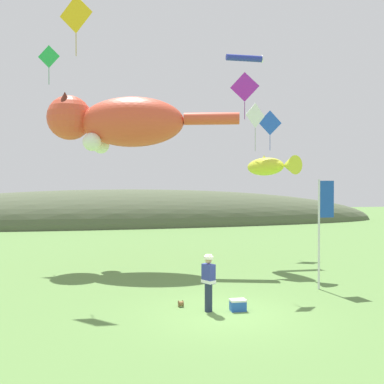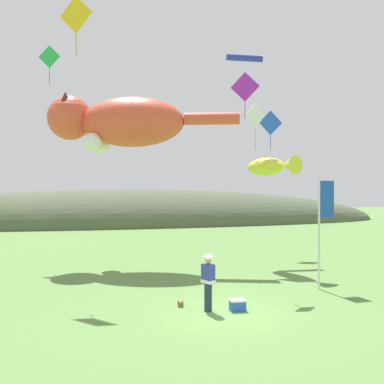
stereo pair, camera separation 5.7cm
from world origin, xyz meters
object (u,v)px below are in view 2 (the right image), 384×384
Objects in this scene: kite_fish_windsock at (270,166)px; kite_tube_streamer at (245,58)px; picnic_cooler at (238,305)px; kite_diamond_blue at (271,123)px; kite_diamond_green at (49,57)px; festival_banner_pole at (323,217)px; kite_diamond_gold at (76,15)px; festival_attendant at (208,281)px; kite_diamond_white at (255,116)px; kite_giant_cat at (119,122)px; kite_spool at (180,304)px; kite_diamond_violet at (245,87)px.

kite_tube_streamer is at bearing 84.35° from kite_fish_windsock.
kite_diamond_blue is (5.90, 10.87, 7.48)m from picnic_cooler.
festival_banner_pole is at bearing -42.29° from kite_diamond_green.
kite_diamond_gold reaches higher than kite_diamond_green.
picnic_cooler is 5.22m from festival_banner_pole.
kite_diamond_green is (-10.95, 0.78, -0.48)m from kite_tube_streamer.
festival_attendant is 14.36m from kite_diamond_blue.
festival_banner_pole is 1.24× the size of kite_fish_windsock.
kite_diamond_blue is at bearing -3.85° from kite_diamond_green.
festival_banner_pole is 4.65m from kite_diamond_white.
festival_banner_pole is at bearing 25.56° from picnic_cooler.
festival_banner_pole is 10.33m from kite_diamond_blue.
picnic_cooler is 0.05× the size of kite_giant_cat.
picnic_cooler is (1.65, -0.85, 0.08)m from kite_spool.
kite_fish_windsock reaches higher than kite_spool.
kite_giant_cat is at bearing 62.51° from kite_diamond_gold.
kite_diamond_gold is (-9.35, -5.78, -0.61)m from kite_tube_streamer.
festival_banner_pole reaches higher than festival_attendant.
festival_banner_pole is at bearing 19.85° from festival_attendant.
kite_diamond_white is (-2.37, 0.93, 3.89)m from festival_banner_pole.
kite_diamond_violet reaches higher than kite_spool.
kite_diamond_violet is at bearing 55.61° from kite_spool.
kite_giant_cat is at bearing -39.07° from kite_diamond_green.
kite_diamond_white is at bearing -122.07° from kite_fish_windsock.
kite_giant_cat is 3.91× the size of kite_diamond_blue.
kite_tube_streamer reaches higher than kite_diamond_green.
kite_spool is 0.02× the size of kite_giant_cat.
festival_attendant is 0.83× the size of kite_diamond_green.
festival_attendant is at bearing -134.10° from kite_diamond_white.
kite_diamond_blue is at bearing 61.51° from picnic_cooler.
kite_diamond_white is at bearing -46.57° from kite_diamond_green.
kite_spool is 9.13m from kite_fish_windsock.
kite_diamond_green is 10.69m from kite_diamond_violet.
kite_diamond_green reaches higher than festival_banner_pole.
kite_diamond_blue is at bearing 12.65° from kite_giant_cat.
kite_spool is 0.06× the size of kite_fish_windsock.
kite_diamond_blue is 4.20m from kite_diamond_violet.
kite_giant_cat is 5.94m from kite_diamond_green.
kite_diamond_gold is at bearing -152.35° from kite_diamond_blue.
picnic_cooler is 12.80m from kite_diamond_gold.
kite_tube_streamer is at bearing 31.70° from kite_diamond_gold.
kite_diamond_violet reaches higher than kite_diamond_blue.
festival_banner_pole is at bearing -81.36° from kite_diamond_violet.
picnic_cooler is at bearing -45.79° from kite_diamond_gold.
kite_diamond_violet is (8.21, 2.78, -1.82)m from kite_diamond_gold.
kite_fish_windsock is 7.99m from kite_tube_streamer.
kite_fish_windsock is 1.38× the size of kite_diamond_gold.
festival_attendant is 0.53× the size of kite_fish_windsock.
kite_giant_cat is at bearing 104.03° from festival_attendant.
kite_fish_windsock is 13.25m from kite_diamond_green.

